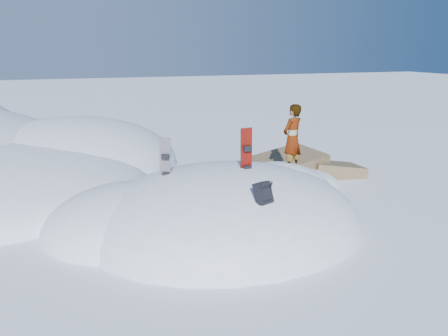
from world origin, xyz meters
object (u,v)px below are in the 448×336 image
object	(u,v)px
snowboard_red	(247,160)
snowboard_dark	(165,167)
backpack	(264,193)
person	(292,138)

from	to	relation	value
snowboard_red	snowboard_dark	distance (m)	1.98
snowboard_dark	backpack	bearing A→B (deg)	-25.45
snowboard_dark	snowboard_red	bearing A→B (deg)	13.01
snowboard_red	snowboard_dark	world-z (taller)	snowboard_red
snowboard_dark	person	distance (m)	3.78
snowboard_red	snowboard_dark	bearing A→B (deg)	157.01
person	backpack	bearing A→B (deg)	26.61
snowboard_dark	person	xyz separation A→B (m)	(3.73, 0.51, 0.36)
snowboard_red	backpack	size ratio (longest dim) A/B	3.03
backpack	person	distance (m)	3.52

